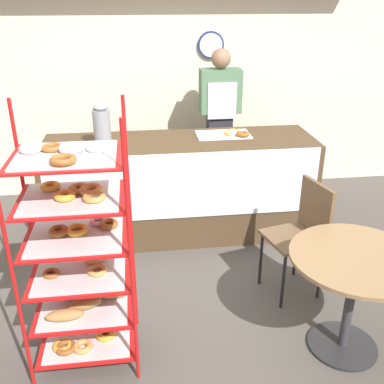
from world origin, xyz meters
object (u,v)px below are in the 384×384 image
object	(u,v)px
cafe_chair	(304,227)
pastry_rack	(79,256)
coffee_carafe	(102,126)
cafe_table	(354,279)
donut_tray_counter	(230,134)
person_worker	(219,124)

from	to	relation	value
cafe_chair	pastry_rack	bearing A→B (deg)	-86.62
coffee_carafe	cafe_chair	bearing A→B (deg)	-31.81
pastry_rack	cafe_table	size ratio (longest dim) A/B	1.99
cafe_chair	coffee_carafe	xyz separation A→B (m)	(-1.47, 0.91, 0.56)
coffee_carafe	donut_tray_counter	world-z (taller)	coffee_carafe
person_worker	cafe_table	bearing A→B (deg)	-79.38
person_worker	coffee_carafe	size ratio (longest dim) A/B	4.39
person_worker	coffee_carafe	distance (m)	1.34
person_worker	donut_tray_counter	world-z (taller)	person_worker
cafe_chair	person_worker	bearing A→B (deg)	177.89
person_worker	pastry_rack	bearing A→B (deg)	-120.19
donut_tray_counter	cafe_chair	bearing A→B (deg)	-72.64
cafe_chair	coffee_carafe	distance (m)	1.82
pastry_rack	cafe_table	world-z (taller)	pastry_rack
cafe_table	pastry_rack	bearing A→B (deg)	174.43
pastry_rack	cafe_chair	bearing A→B (deg)	17.62
cafe_chair	coffee_carafe	size ratio (longest dim) A/B	2.37
cafe_table	coffee_carafe	size ratio (longest dim) A/B	2.18
pastry_rack	donut_tray_counter	world-z (taller)	pastry_rack
person_worker	cafe_chair	bearing A→B (deg)	-77.88
person_worker	coffee_carafe	world-z (taller)	person_worker
pastry_rack	cafe_chair	distance (m)	1.65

